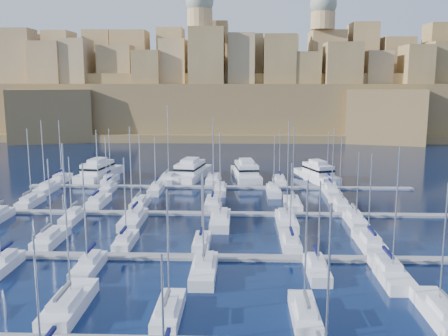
{
  "coord_description": "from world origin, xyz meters",
  "views": [
    {
      "loc": [
        4.8,
        -74.93,
        23.36
      ],
      "look_at": [
        1.94,
        6.0,
        9.08
      ],
      "focal_mm": 40.0,
      "sensor_mm": 36.0,
      "label": 1
    }
  ],
  "objects_px": {
    "motor_yacht_a": "(99,171)",
    "motor_yacht_c": "(246,172)",
    "sailboat_4": "(305,313)",
    "motor_yacht_d": "(317,174)",
    "motor_yacht_b": "(191,171)",
    "sailboat_2": "(69,304)"
  },
  "relations": [
    {
      "from": "motor_yacht_a",
      "to": "motor_yacht_c",
      "type": "relative_size",
      "value": 0.99
    },
    {
      "from": "sailboat_4",
      "to": "motor_yacht_d",
      "type": "relative_size",
      "value": 0.89
    },
    {
      "from": "motor_yacht_b",
      "to": "motor_yacht_c",
      "type": "bearing_deg",
      "value": -2.81
    },
    {
      "from": "sailboat_2",
      "to": "motor_yacht_c",
      "type": "height_order",
      "value": "sailboat_2"
    },
    {
      "from": "sailboat_4",
      "to": "motor_yacht_c",
      "type": "relative_size",
      "value": 0.79
    },
    {
      "from": "sailboat_2",
      "to": "motor_yacht_d",
      "type": "bearing_deg",
      "value": 62.81
    },
    {
      "from": "sailboat_2",
      "to": "motor_yacht_d",
      "type": "height_order",
      "value": "sailboat_2"
    },
    {
      "from": "motor_yacht_c",
      "to": "motor_yacht_a",
      "type": "bearing_deg",
      "value": -179.83
    },
    {
      "from": "sailboat_4",
      "to": "motor_yacht_b",
      "type": "bearing_deg",
      "value": 104.49
    },
    {
      "from": "motor_yacht_d",
      "to": "sailboat_4",
      "type": "bearing_deg",
      "value": -99.33
    },
    {
      "from": "motor_yacht_a",
      "to": "motor_yacht_b",
      "type": "xyz_separation_m",
      "value": [
        22.17,
        0.76,
        -0.0
      ]
    },
    {
      "from": "motor_yacht_b",
      "to": "sailboat_2",
      "type": "bearing_deg",
      "value": -94.36
    },
    {
      "from": "motor_yacht_a",
      "to": "motor_yacht_d",
      "type": "xyz_separation_m",
      "value": [
        52.11,
        -0.98,
        -0.0
      ]
    },
    {
      "from": "motor_yacht_d",
      "to": "sailboat_2",
      "type": "bearing_deg",
      "value": -117.19
    },
    {
      "from": "sailboat_2",
      "to": "motor_yacht_b",
      "type": "bearing_deg",
      "value": 85.64
    },
    {
      "from": "sailboat_2",
      "to": "motor_yacht_d",
      "type": "distance_m",
      "value": 77.3
    },
    {
      "from": "motor_yacht_c",
      "to": "motor_yacht_b",
      "type": "bearing_deg",
      "value": 177.19
    },
    {
      "from": "motor_yacht_a",
      "to": "motor_yacht_b",
      "type": "bearing_deg",
      "value": 1.96
    },
    {
      "from": "sailboat_2",
      "to": "motor_yacht_b",
      "type": "distance_m",
      "value": 70.7
    },
    {
      "from": "sailboat_4",
      "to": "motor_yacht_a",
      "type": "height_order",
      "value": "sailboat_4"
    },
    {
      "from": "sailboat_2",
      "to": "motor_yacht_a",
      "type": "distance_m",
      "value": 71.73
    },
    {
      "from": "motor_yacht_c",
      "to": "motor_yacht_d",
      "type": "height_order",
      "value": "same"
    }
  ]
}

